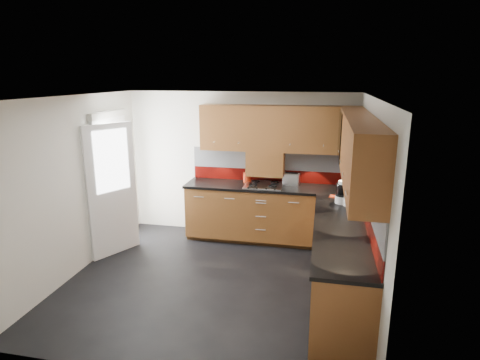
% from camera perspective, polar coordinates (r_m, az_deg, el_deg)
% --- Properties ---
extents(room, '(4.00, 3.80, 2.64)m').
position_cam_1_polar(room, '(4.96, -4.15, 1.25)').
color(room, black).
extents(base_cabinets, '(2.70, 3.20, 0.95)m').
position_cam_1_polar(base_cabinets, '(5.80, 8.31, -7.90)').
color(base_cabinets, '#593914').
rests_on(base_cabinets, room).
extents(countertop, '(2.72, 3.22, 0.04)m').
position_cam_1_polar(countertop, '(5.62, 8.35, -3.40)').
color(countertop, black).
rests_on(countertop, base_cabinets).
extents(backsplash, '(2.70, 3.20, 0.54)m').
position_cam_1_polar(backsplash, '(5.75, 10.81, -0.09)').
color(backsplash, maroon).
rests_on(backsplash, countertop).
extents(upper_cabinets, '(2.50, 3.20, 0.72)m').
position_cam_1_polar(upper_cabinets, '(5.48, 10.59, 5.92)').
color(upper_cabinets, '#593914').
rests_on(upper_cabinets, room).
extents(extractor_hood, '(0.60, 0.33, 0.40)m').
position_cam_1_polar(extractor_hood, '(6.48, 3.66, 2.44)').
color(extractor_hood, '#593914').
rests_on(extractor_hood, room).
extents(glass_cabinet, '(0.32, 0.80, 0.66)m').
position_cam_1_polar(glass_cabinet, '(5.77, 15.47, 6.34)').
color(glass_cabinet, black).
rests_on(glass_cabinet, room).
extents(back_door, '(0.42, 1.19, 2.04)m').
position_cam_1_polar(back_door, '(6.43, -17.67, -0.61)').
color(back_door, white).
rests_on(back_door, room).
extents(gas_hob, '(0.60, 0.53, 0.05)m').
position_cam_1_polar(gas_hob, '(6.40, 3.40, -0.72)').
color(gas_hob, silver).
rests_on(gas_hob, countertop).
extents(utensil_pot, '(0.13, 0.13, 0.45)m').
position_cam_1_polar(utensil_pot, '(6.61, 1.01, 0.55)').
color(utensil_pot, red).
rests_on(utensil_pot, countertop).
extents(toaster, '(0.28, 0.19, 0.19)m').
position_cam_1_polar(toaster, '(6.52, 7.30, 0.16)').
color(toaster, silver).
rests_on(toaster, countertop).
extents(food_processor, '(0.19, 0.19, 0.32)m').
position_cam_1_polar(food_processor, '(5.67, 14.35, -1.81)').
color(food_processor, white).
rests_on(food_processor, countertop).
extents(paper_towel, '(0.15, 0.15, 0.24)m').
position_cam_1_polar(paper_towel, '(5.58, 15.15, -2.43)').
color(paper_towel, white).
rests_on(paper_towel, countertop).
extents(orange_cloth, '(0.16, 0.15, 0.01)m').
position_cam_1_polar(orange_cloth, '(5.97, 13.28, -2.29)').
color(orange_cloth, red).
rests_on(orange_cloth, countertop).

